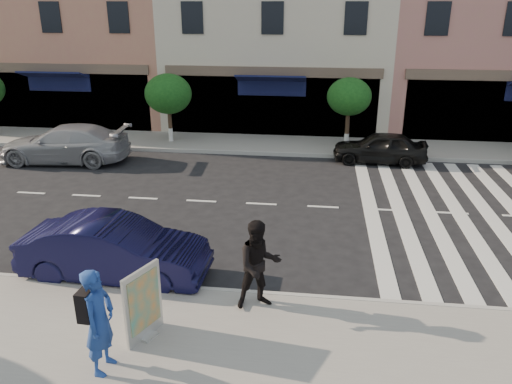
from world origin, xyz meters
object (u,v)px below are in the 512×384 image
object	(u,v)px
poster_board	(143,305)
car_near_mid	(115,249)
photographer	(99,321)
car_far_left	(65,144)
car_far_mid	(380,147)
walker	(259,265)

from	to	relation	value
poster_board	car_near_mid	world-z (taller)	poster_board
photographer	car_far_left	world-z (taller)	photographer
photographer	poster_board	distance (m)	1.07
car_near_mid	photographer	bearing A→B (deg)	-159.63
poster_board	car_far_mid	bearing A→B (deg)	88.76
car_far_left	car_far_mid	xyz separation A→B (m)	(12.76, 1.50, -0.12)
photographer	car_far_left	bearing A→B (deg)	33.21
walker	car_near_mid	world-z (taller)	walker
car_far_mid	photographer	bearing A→B (deg)	-21.02
car_far_mid	car_near_mid	bearing A→B (deg)	-31.94
walker	car_far_mid	world-z (taller)	walker
car_near_mid	car_far_mid	world-z (taller)	car_near_mid
poster_board	car_far_left	distance (m)	13.04
photographer	car_near_mid	distance (m)	3.47
walker	car_far_mid	xyz separation A→B (m)	(3.62, 11.10, -0.48)
walker	car_near_mid	distance (m)	3.69
walker	poster_board	size ratio (longest dim) A/B	1.33
photographer	car_far_left	size ratio (longest dim) A/B	0.37
poster_board	car_far_mid	xyz separation A→B (m)	(5.64, 12.42, -0.22)
walker	car_near_mid	xyz separation A→B (m)	(-3.53, 1.00, -0.39)
walker	poster_board	distance (m)	2.43
poster_board	car_far_left	world-z (taller)	poster_board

